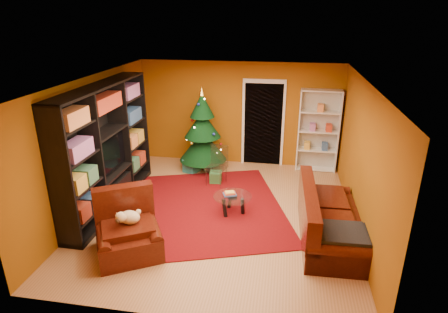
% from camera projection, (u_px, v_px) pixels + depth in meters
% --- Properties ---
extents(floor, '(5.00, 5.50, 0.05)m').
position_uv_depth(floor, '(221.00, 214.00, 7.38)').
color(floor, '#A36D42').
rests_on(floor, ground).
extents(ceiling, '(5.00, 5.50, 0.05)m').
position_uv_depth(ceiling, '(220.00, 79.00, 6.42)').
color(ceiling, silver).
rests_on(ceiling, wall_back).
extents(wall_back, '(5.00, 0.05, 2.60)m').
position_uv_depth(wall_back, '(240.00, 114.00, 9.45)').
color(wall_back, '#8F500C').
rests_on(wall_back, ground).
extents(wall_left, '(0.05, 5.50, 2.60)m').
position_uv_depth(wall_left, '(93.00, 144.00, 7.29)').
color(wall_left, '#8F500C').
rests_on(wall_left, ground).
extents(wall_right, '(0.05, 5.50, 2.60)m').
position_uv_depth(wall_right, '(363.00, 160.00, 6.50)').
color(wall_right, '#8F500C').
rests_on(wall_right, ground).
extents(doorway, '(1.06, 0.60, 2.16)m').
position_uv_depth(doorway, '(263.00, 125.00, 9.40)').
color(doorway, black).
rests_on(doorway, floor).
extents(rug, '(3.82, 4.13, 0.02)m').
position_uv_depth(rug, '(208.00, 207.00, 7.59)').
color(rug, '#64080A').
rests_on(rug, floor).
extents(media_unit, '(0.52, 3.21, 2.46)m').
position_uv_depth(media_unit, '(106.00, 148.00, 7.29)').
color(media_unit, black).
rests_on(media_unit, floor).
extents(christmas_tree, '(1.52, 1.52, 2.07)m').
position_uv_depth(christmas_tree, '(203.00, 131.00, 9.11)').
color(christmas_tree, black).
rests_on(christmas_tree, floor).
extents(gift_box_teal, '(0.43, 0.43, 0.33)m').
position_uv_depth(gift_box_teal, '(191.00, 165.00, 9.25)').
color(gift_box_teal, teal).
rests_on(gift_box_teal, floor).
extents(gift_box_green, '(0.29, 0.29, 0.27)m').
position_uv_depth(gift_box_green, '(216.00, 177.00, 8.65)').
color(gift_box_green, '#2B6831').
rests_on(gift_box_green, floor).
extents(gift_box_red, '(0.25, 0.25, 0.24)m').
position_uv_depth(gift_box_red, '(193.00, 162.00, 9.55)').
color(gift_box_red, maroon).
rests_on(gift_box_red, floor).
extents(white_bookshelf, '(0.96, 0.36, 2.07)m').
position_uv_depth(white_bookshelf, '(318.00, 131.00, 9.06)').
color(white_bookshelf, white).
rests_on(white_bookshelf, floor).
extents(armchair, '(1.46, 1.46, 0.84)m').
position_uv_depth(armchair, '(128.00, 230.00, 6.03)').
color(armchair, '#330D06').
rests_on(armchair, rug).
extents(dog, '(0.50, 0.46, 0.27)m').
position_uv_depth(dog, '(130.00, 217.00, 6.01)').
color(dog, beige).
rests_on(dog, armchair).
extents(sofa, '(1.03, 2.19, 0.93)m').
position_uv_depth(sofa, '(331.00, 214.00, 6.41)').
color(sofa, '#330D06').
rests_on(sofa, rug).
extents(coffee_table, '(0.97, 0.97, 0.47)m').
position_uv_depth(coffee_table, '(232.00, 204.00, 7.31)').
color(coffee_table, gray).
rests_on(coffee_table, rug).
extents(acrylic_chair, '(0.51, 0.54, 0.82)m').
position_uv_depth(acrylic_chair, '(216.00, 168.00, 8.45)').
color(acrylic_chair, '#66605B').
rests_on(acrylic_chair, rug).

